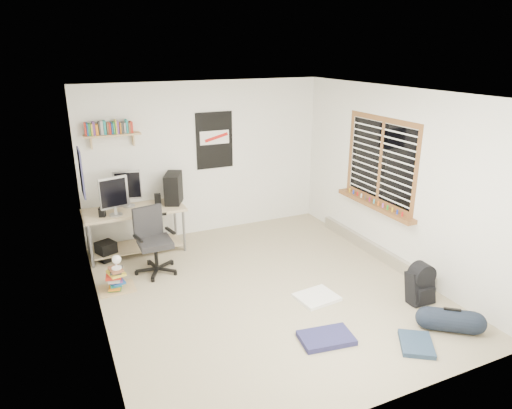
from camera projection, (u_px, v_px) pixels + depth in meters
name	position (u px, v px, depth m)	size (l,w,h in m)	color
floor	(265.00, 290.00, 5.94)	(4.00, 4.50, 0.01)	gray
ceiling	(266.00, 92.00, 5.12)	(4.00, 4.50, 0.01)	white
back_wall	(206.00, 159.00, 7.47)	(4.00, 0.01, 2.50)	silver
left_wall	(92.00, 223.00, 4.74)	(0.01, 4.50, 2.50)	silver
right_wall	(396.00, 179.00, 6.31)	(0.01, 4.50, 2.50)	silver
desk	(136.00, 230.00, 6.90)	(1.47, 0.64, 0.67)	tan
monitor_left	(115.00, 202.00, 6.47)	(0.41, 0.10, 0.45)	gray
monitor_right	(128.00, 195.00, 6.84)	(0.40, 0.10, 0.44)	#A7A8AC
pc_tower	(174.00, 189.00, 7.04)	(0.22, 0.46, 0.49)	black
keyboard	(151.00, 214.00, 6.65)	(0.44, 0.15, 0.02)	black
speaker_left	(102.00, 213.00, 6.47)	(0.08, 0.08, 0.17)	black
speaker_right	(158.00, 200.00, 6.98)	(0.10, 0.10, 0.19)	black
office_chair	(155.00, 240.00, 6.24)	(0.61, 0.61, 0.93)	#242326
wall_shelf	(112.00, 135.00, 6.63)	(0.80, 0.22, 0.24)	tan
poster_back_wall	(215.00, 140.00, 7.41)	(0.62, 0.03, 0.92)	black
poster_left_wall	(81.00, 173.00, 5.70)	(0.02, 0.42, 0.60)	navy
window	(380.00, 161.00, 6.49)	(0.10, 1.50, 1.26)	brown
baseboard_heater	(372.00, 248.00, 6.93)	(0.08, 2.50, 0.18)	#B7B2A8
backpack	(420.00, 287.00, 5.59)	(0.31, 0.25, 0.41)	black
duffel_bag	(451.00, 319.00, 5.03)	(0.26, 0.26, 0.50)	black
tshirt	(317.00, 297.00, 5.71)	(0.49, 0.41, 0.04)	white
jeans_a	(326.00, 338.00, 4.89)	(0.57, 0.36, 0.06)	#22224D
jeans_b	(416.00, 344.00, 4.80)	(0.44, 0.33, 0.05)	#22354E
book_stack	(116.00, 279.00, 5.89)	(0.42, 0.35, 0.29)	olive
desk_lamp	(116.00, 263.00, 5.81)	(0.13, 0.21, 0.21)	white
subwoofer	(106.00, 251.00, 6.73)	(0.24, 0.24, 0.27)	black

